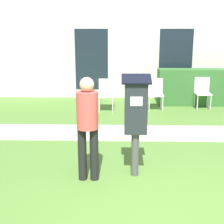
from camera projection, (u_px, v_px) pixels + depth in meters
ground_plane at (154, 217)px, 3.81m from camera, size 40.00×40.00×0.00m
sidewalk at (139, 133)px, 6.98m from camera, size 12.00×1.10×0.02m
building_facade at (133, 50)px, 10.44m from camera, size 10.00×0.26×3.20m
parking_meter at (136, 113)px, 4.70m from camera, size 0.44×0.31×1.59m
person_standing at (88, 121)px, 4.57m from camera, size 0.32×0.32×1.58m
outdoor_chair_left at (106, 92)px, 8.91m from camera, size 0.44×0.44×0.90m
outdoor_chair_middle at (155, 91)px, 9.02m from camera, size 0.44×0.44×0.90m
outdoor_chair_right at (202, 90)px, 9.20m from camera, size 0.44×0.44×0.90m
hedge_row at (203, 87)px, 9.61m from camera, size 2.75×0.60×1.10m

